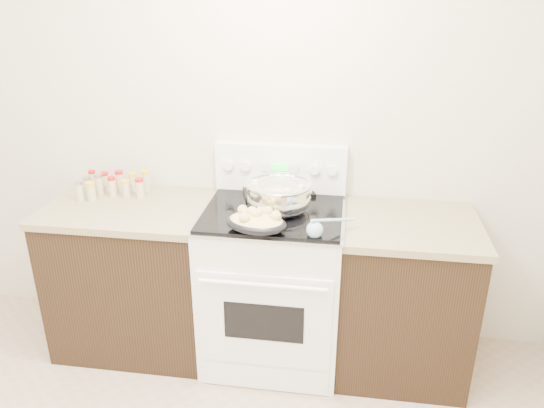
# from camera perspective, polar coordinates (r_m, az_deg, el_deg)

# --- Properties ---
(room_shell) EXTENTS (4.10, 3.60, 2.75)m
(room_shell) POSITION_cam_1_polar(r_m,az_deg,el_deg) (1.44, -22.58, 5.40)
(room_shell) COLOR beige
(room_shell) RESTS_ON ground
(counter_left) EXTENTS (0.93, 0.67, 0.92)m
(counter_left) POSITION_cam_1_polar(r_m,az_deg,el_deg) (3.30, -14.35, -7.37)
(counter_left) COLOR black
(counter_left) RESTS_ON ground
(counter_right) EXTENTS (0.73, 0.67, 0.92)m
(counter_right) POSITION_cam_1_polar(r_m,az_deg,el_deg) (3.09, 13.87, -9.57)
(counter_right) COLOR black
(counter_right) RESTS_ON ground
(kitchen_range) EXTENTS (0.78, 0.73, 1.22)m
(kitchen_range) POSITION_cam_1_polar(r_m,az_deg,el_deg) (3.08, 0.15, -8.37)
(kitchen_range) COLOR white
(kitchen_range) RESTS_ON ground
(mixing_bowl) EXTENTS (0.42, 0.42, 0.21)m
(mixing_bowl) POSITION_cam_1_polar(r_m,az_deg,el_deg) (2.83, 0.73, 0.82)
(mixing_bowl) COLOR silver
(mixing_bowl) RESTS_ON kitchen_range
(roasting_pan) EXTENTS (0.35, 0.28, 0.11)m
(roasting_pan) POSITION_cam_1_polar(r_m,az_deg,el_deg) (2.62, -1.70, -1.86)
(roasting_pan) COLOR black
(roasting_pan) RESTS_ON kitchen_range
(baking_sheet) EXTENTS (0.47, 0.39, 0.06)m
(baking_sheet) POSITION_cam_1_polar(r_m,az_deg,el_deg) (3.12, 0.57, 1.74)
(baking_sheet) COLOR black
(baking_sheet) RESTS_ON kitchen_range
(wooden_spoon) EXTENTS (0.12, 0.23, 0.04)m
(wooden_spoon) POSITION_cam_1_polar(r_m,az_deg,el_deg) (2.75, -1.73, -1.45)
(wooden_spoon) COLOR #9A6746
(wooden_spoon) RESTS_ON kitchen_range
(blue_ladle) EXTENTS (0.23, 0.20, 0.10)m
(blue_ladle) POSITION_cam_1_polar(r_m,az_deg,el_deg) (2.58, 4.83, -2.67)
(blue_ladle) COLOR #7EAABC
(blue_ladle) RESTS_ON kitchen_range
(spice_jars) EXTENTS (0.38, 0.24, 0.13)m
(spice_jars) POSITION_cam_1_polar(r_m,az_deg,el_deg) (3.25, -16.83, 1.99)
(spice_jars) COLOR #BFB28C
(spice_jars) RESTS_ON counter_left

